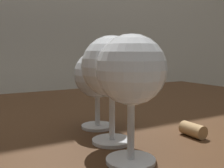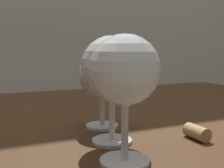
{
  "view_description": "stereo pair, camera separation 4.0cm",
  "coord_description": "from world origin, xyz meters",
  "views": [
    {
      "loc": [
        -0.13,
        -0.53,
        0.86
      ],
      "look_at": [
        0.07,
        -0.19,
        0.81
      ],
      "focal_mm": 43.75,
      "sensor_mm": 36.0,
      "label": 1
    },
    {
      "loc": [
        -0.09,
        -0.55,
        0.86
      ],
      "look_at": [
        0.07,
        -0.19,
        0.81
      ],
      "focal_mm": 43.75,
      "sensor_mm": 36.0,
      "label": 2
    }
  ],
  "objects": [
    {
      "name": "cork",
      "position": [
        0.19,
        -0.23,
        0.74
      ],
      "size": [
        0.02,
        0.04,
        0.02
      ],
      "primitive_type": "cylinder",
      "rotation": [
        1.57,
        0.0,
        0.0
      ],
      "color": "tan",
      "rests_on": "dining_table"
    },
    {
      "name": "wine_glass_white",
      "position": [
        0.07,
        -0.19,
        0.84
      ],
      "size": [
        0.09,
        0.09,
        0.16
      ],
      "color": "white",
      "rests_on": "dining_table"
    },
    {
      "name": "wine_glass_cabernet",
      "position": [
        0.08,
        -0.11,
        0.82
      ],
      "size": [
        0.08,
        0.08,
        0.14
      ],
      "color": "white",
      "rests_on": "dining_table"
    },
    {
      "name": "wine_glass_amber",
      "position": [
        0.05,
        -0.26,
        0.84
      ],
      "size": [
        0.08,
        0.08,
        0.16
      ],
      "color": "white",
      "rests_on": "dining_table"
    },
    {
      "name": "dining_table",
      "position": [
        0.0,
        0.0,
        0.64
      ],
      "size": [
        1.53,
        0.78,
        0.73
      ],
      "color": "#472B16",
      "rests_on": "ground_plane"
    }
  ]
}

